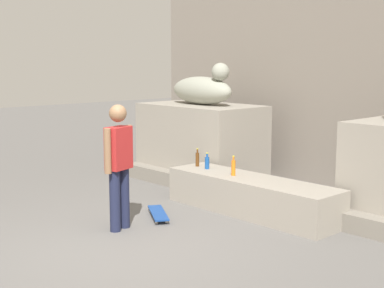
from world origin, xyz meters
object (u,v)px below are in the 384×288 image
object	(u,v)px
skateboard	(158,213)
bottle_blue	(207,162)
skater	(119,161)
bottle_orange	(233,167)
bottle_brown	(197,159)
statue_reclining_left	(203,89)

from	to	relation	value
skateboard	bottle_blue	size ratio (longest dim) A/B	3.03
skater	bottle_orange	world-z (taller)	skater
skater	bottle_brown	size ratio (longest dim) A/B	5.69
skater	bottle_brown	bearing A→B (deg)	-1.11
skateboard	bottle_brown	distance (m)	1.41
skateboard	bottle_orange	bearing A→B (deg)	-81.28
bottle_orange	bottle_blue	size ratio (longest dim) A/B	1.16
statue_reclining_left	skateboard	size ratio (longest dim) A/B	2.09
skateboard	skater	bearing A→B (deg)	127.75
skater	skateboard	xyz separation A→B (m)	(-0.09, 0.73, -0.86)
statue_reclining_left	skateboard	bearing A→B (deg)	-51.55
bottle_orange	bottle_blue	distance (m)	0.64
bottle_blue	bottle_brown	xyz separation A→B (m)	(-0.26, 0.04, 0.02)
skateboard	bottle_orange	world-z (taller)	bottle_orange
skateboard	bottle_brown	world-z (taller)	bottle_brown
statue_reclining_left	bottle_brown	world-z (taller)	statue_reclining_left
skateboard	bottle_brown	xyz separation A→B (m)	(-0.45, 1.20, 0.58)
bottle_blue	skateboard	bearing A→B (deg)	-80.73
statue_reclining_left	bottle_blue	size ratio (longest dim) A/B	6.33
statue_reclining_left	bottle_brown	bearing A→B (deg)	-41.24
skateboard	statue_reclining_left	bearing A→B (deg)	-26.31
statue_reclining_left	bottle_blue	bearing A→B (deg)	-35.65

